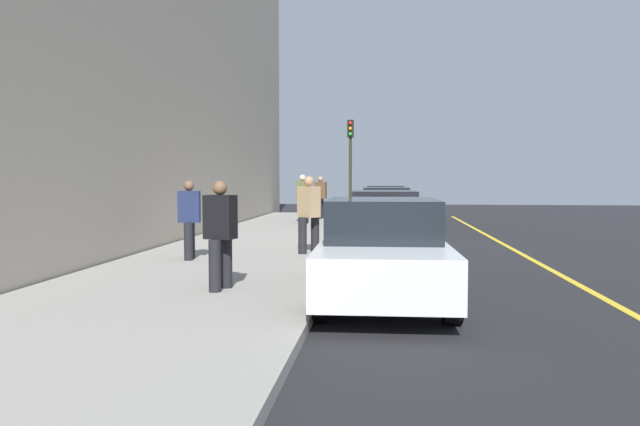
# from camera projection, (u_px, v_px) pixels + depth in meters

# --- Properties ---
(ground_plane) EXTENTS (56.00, 56.00, 0.00)m
(ground_plane) POSITION_uv_depth(u_px,v_px,m) (388.00, 248.00, 15.84)
(ground_plane) COLOR black
(sidewalk) EXTENTS (28.00, 4.60, 0.15)m
(sidewalk) POSITION_uv_depth(u_px,v_px,m) (264.00, 244.00, 16.18)
(sidewalk) COLOR gray
(sidewalk) RESTS_ON ground
(lane_stripe_centre) EXTENTS (28.00, 0.14, 0.01)m
(lane_stripe_centre) POSITION_uv_depth(u_px,v_px,m) (514.00, 250.00, 15.50)
(lane_stripe_centre) COLOR gold
(lane_stripe_centre) RESTS_ON ground
(snow_bank_curb) EXTENTS (5.77, 0.56, 0.22)m
(snow_bank_curb) POSITION_uv_depth(u_px,v_px,m) (357.00, 258.00, 13.13)
(snow_bank_curb) COLOR white
(snow_bank_curb) RESTS_ON ground
(parked_car_black) EXTENTS (4.24, 1.96, 1.51)m
(parked_car_black) POSITION_uv_depth(u_px,v_px,m) (386.00, 203.00, 27.01)
(parked_car_black) COLOR black
(parked_car_black) RESTS_ON ground
(parked_car_green) EXTENTS (4.52, 1.91, 1.51)m
(parked_car_green) POSITION_uv_depth(u_px,v_px,m) (386.00, 208.00, 21.76)
(parked_car_green) COLOR black
(parked_car_green) RESTS_ON ground
(parked_car_red) EXTENTS (4.21, 2.00, 1.51)m
(parked_car_red) POSITION_uv_depth(u_px,v_px,m) (384.00, 220.00, 15.47)
(parked_car_red) COLOR black
(parked_car_red) RESTS_ON ground
(parked_car_white) EXTENTS (4.39, 1.97, 1.51)m
(parked_car_white) POSITION_uv_depth(u_px,v_px,m) (382.00, 250.00, 8.99)
(parked_car_white) COLOR black
(parked_car_white) RESTS_ON ground
(pedestrian_olive_coat) EXTENTS (0.60, 0.52, 1.83)m
(pedestrian_olive_coat) POSITION_uv_depth(u_px,v_px,m) (303.00, 197.00, 23.15)
(pedestrian_olive_coat) COLOR black
(pedestrian_olive_coat) RESTS_ON sidewalk
(pedestrian_black_coat) EXTENTS (0.53, 0.49, 1.63)m
(pedestrian_black_coat) POSITION_uv_depth(u_px,v_px,m) (220.00, 232.00, 9.04)
(pedestrian_black_coat) COLOR black
(pedestrian_black_coat) RESTS_ON sidewalk
(pedestrian_tan_coat) EXTENTS (0.53, 0.54, 1.72)m
(pedestrian_tan_coat) POSITION_uv_depth(u_px,v_px,m) (309.00, 212.00, 13.55)
(pedestrian_tan_coat) COLOR black
(pedestrian_tan_coat) RESTS_ON sidewalk
(pedestrian_navy_coat) EXTENTS (0.53, 0.48, 1.63)m
(pedestrian_navy_coat) POSITION_uv_depth(u_px,v_px,m) (189.00, 217.00, 12.52)
(pedestrian_navy_coat) COLOR black
(pedestrian_navy_coat) RESTS_ON sidewalk
(pedestrian_brown_coat) EXTENTS (0.59, 0.50, 1.78)m
(pedestrian_brown_coat) POSITION_uv_depth(u_px,v_px,m) (321.00, 196.00, 25.50)
(pedestrian_brown_coat) COLOR black
(pedestrian_brown_coat) RESTS_ON sidewalk
(traffic_light_pole) EXTENTS (0.35, 0.26, 4.07)m
(traffic_light_pole) POSITION_uv_depth(u_px,v_px,m) (350.00, 152.00, 24.71)
(traffic_light_pole) COLOR #2D2D19
(traffic_light_pole) RESTS_ON sidewalk
(rolling_suitcase) EXTENTS (0.34, 0.22, 0.94)m
(rolling_suitcase) POSITION_uv_depth(u_px,v_px,m) (305.00, 216.00, 22.76)
(rolling_suitcase) COLOR black
(rolling_suitcase) RESTS_ON sidewalk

